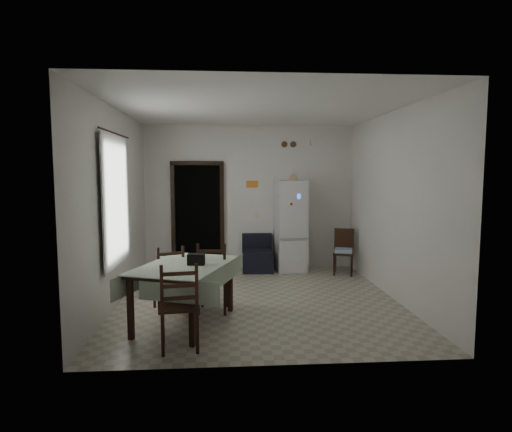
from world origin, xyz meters
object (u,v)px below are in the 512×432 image
object	(u,v)px
corner_chair	(343,252)
dining_chair_far_right	(213,277)
fridge	(291,226)
navy_seat	(258,253)
dining_table	(185,294)
dining_chair_far_left	(168,277)
dining_chair_near_head	(179,305)

from	to	relation	value
corner_chair	dining_chair_far_right	size ratio (longest dim) A/B	0.87
corner_chair	fridge	bearing A→B (deg)	176.92
fridge	dining_chair_far_right	world-z (taller)	fridge
navy_seat	dining_table	xyz separation A→B (m)	(-1.16, -2.90, 0.03)
dining_table	corner_chair	bearing A→B (deg)	62.09
fridge	dining_chair_far_left	distance (m)	3.15
dining_table	dining_chair_far_right	bearing A→B (deg)	74.79
navy_seat	dining_chair_far_right	world-z (taller)	dining_chair_far_right
dining_table	dining_chair_near_head	xyz separation A→B (m)	(0.01, -0.78, 0.11)
fridge	navy_seat	distance (m)	0.85
navy_seat	dining_table	distance (m)	3.13
dining_table	dining_chair_far_left	bearing A→B (deg)	135.23
dining_table	dining_chair_far_left	size ratio (longest dim) A/B	1.60
corner_chair	dining_chair_far_left	xyz separation A→B (m)	(-3.07, -1.92, 0.03)
navy_seat	dining_chair_far_left	distance (m)	2.72
corner_chair	dining_chair_far_left	distance (m)	3.62
fridge	dining_table	size ratio (longest dim) A/B	1.20
navy_seat	fridge	bearing A→B (deg)	2.31
dining_chair_near_head	dining_table	bearing A→B (deg)	-97.00
dining_table	navy_seat	bearing A→B (deg)	88.06
corner_chair	dining_chair_near_head	bearing A→B (deg)	-111.80
dining_chair_far_left	dining_chair_far_right	world-z (taller)	dining_chair_far_right
corner_chair	navy_seat	bearing A→B (deg)	-174.78
fridge	dining_chair_far_right	size ratio (longest dim) A/B	1.81
navy_seat	dining_chair_near_head	bearing A→B (deg)	-105.13
navy_seat	corner_chair	world-z (taller)	corner_chair
dining_chair_far_left	dining_chair_far_right	bearing A→B (deg)	150.24
navy_seat	dining_chair_far_left	size ratio (longest dim) A/B	0.78
dining_chair_near_head	dining_chair_far_right	bearing A→B (deg)	-112.58
fridge	navy_seat	xyz separation A→B (m)	(-0.66, -0.00, -0.53)
navy_seat	dining_chair_far_right	xyz separation A→B (m)	(-0.82, -2.41, 0.13)
fridge	corner_chair	xyz separation A→B (m)	(0.96, -0.38, -0.46)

